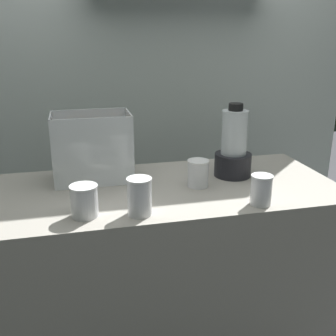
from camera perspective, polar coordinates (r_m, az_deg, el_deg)
The scene contains 8 objects.
counter at distance 1.84m, azimuth 0.00°, elevation -15.81°, with size 1.40×0.64×0.90m, color #9E998E.
back_wall_unit at distance 2.28m, azimuth -4.44°, elevation 12.90°, with size 2.60×0.24×2.50m.
carrot_display_bin at distance 1.72m, azimuth -10.35°, elevation 1.31°, with size 0.32×0.21×0.29m.
blender_pitcher at distance 1.74m, azimuth 9.37°, elevation 2.74°, with size 0.16×0.16×0.32m.
juice_cup_pomegranate_far_left at distance 1.38m, azimuth -11.88°, elevation -4.94°, with size 0.10×0.10×0.11m.
juice_cup_mango_left at distance 1.37m, azimuth -4.10°, elevation -4.46°, with size 0.09×0.09×0.13m.
juice_cup_mango_middle at distance 1.62m, azimuth 4.32°, elevation -0.93°, with size 0.09×0.09×0.11m.
juice_cup_orange_right at distance 1.49m, azimuth 13.19°, elevation -3.37°, with size 0.08×0.08×0.11m.
Camera 1 is at (-0.35, -1.48, 1.49)m, focal length 42.53 mm.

